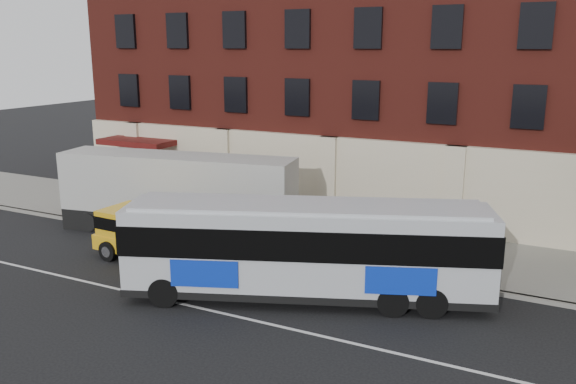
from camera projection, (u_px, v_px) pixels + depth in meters
The scene contains 9 objects.
ground at pixel (186, 313), 19.20m from camera, with size 120.00×120.00×0.00m, color black.
sidewalk at pixel (304, 234), 27.00m from camera, with size 60.00×6.00×0.15m, color gray.
kerb at pixel (273, 254), 24.39m from camera, with size 60.00×0.25×0.15m, color gray.
lane_line at pixel (195, 307), 19.63m from camera, with size 60.00×0.12×0.01m, color silver.
building at pixel (367, 61), 32.09m from camera, with size 30.00×12.10×15.00m.
sign_pole at pixel (114, 198), 27.89m from camera, with size 0.30×0.20×2.50m.
city_bus at pixel (307, 247), 19.90m from camera, with size 12.27×6.79×3.33m.
yellow_suv at pixel (150, 232), 23.80m from camera, with size 5.23×2.46×1.97m.
shipping_container at pixel (177, 195), 27.04m from camera, with size 11.10×4.07×3.63m.
Camera 1 is at (10.89, -14.36, 8.37)m, focal length 37.14 mm.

